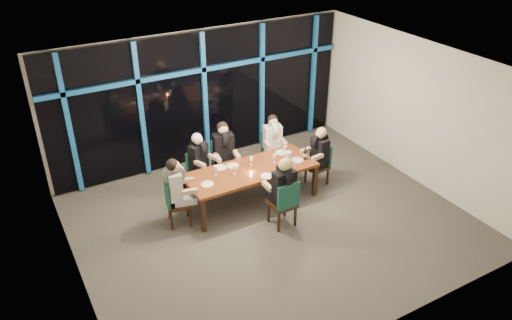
{
  "coord_description": "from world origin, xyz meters",
  "views": [
    {
      "loc": [
        -4.06,
        -6.58,
        5.66
      ],
      "look_at": [
        0.0,
        0.6,
        1.05
      ],
      "focal_mm": 35.0,
      "sensor_mm": 36.0,
      "label": 1
    }
  ],
  "objects_px": {
    "diner_far_right": "(273,136)",
    "diner_near_mid": "(283,182)",
    "chair_end_right": "(320,162)",
    "chair_near_mid": "(285,202)",
    "chair_far_left": "(198,169)",
    "chair_far_mid": "(223,160)",
    "diner_end_left": "(177,182)",
    "chair_far_right": "(272,149)",
    "chair_end_left": "(174,200)",
    "diner_far_left": "(200,155)",
    "water_pitcher": "(288,157)",
    "diner_end_right": "(319,148)",
    "dining_table": "(251,172)",
    "diner_far_mid": "(224,145)",
    "wine_bottle": "(305,154)"
  },
  "relations": [
    {
      "from": "chair_far_mid",
      "to": "diner_end_left",
      "type": "bearing_deg",
      "value": -137.69
    },
    {
      "from": "chair_far_right",
      "to": "wine_bottle",
      "type": "xyz_separation_m",
      "value": [
        0.12,
        -1.1,
        0.35
      ]
    },
    {
      "from": "chair_end_right",
      "to": "chair_near_mid",
      "type": "relative_size",
      "value": 0.91
    },
    {
      "from": "dining_table",
      "to": "diner_end_right",
      "type": "bearing_deg",
      "value": -3.49
    },
    {
      "from": "chair_far_left",
      "to": "chair_end_right",
      "type": "bearing_deg",
      "value": -44.62
    },
    {
      "from": "chair_end_left",
      "to": "water_pitcher",
      "type": "relative_size",
      "value": 4.3
    },
    {
      "from": "diner_far_right",
      "to": "chair_far_left",
      "type": "bearing_deg",
      "value": -170.07
    },
    {
      "from": "dining_table",
      "to": "diner_end_left",
      "type": "relative_size",
      "value": 2.82
    },
    {
      "from": "diner_far_left",
      "to": "chair_far_mid",
      "type": "bearing_deg",
      "value": -14.75
    },
    {
      "from": "chair_end_left",
      "to": "diner_end_right",
      "type": "distance_m",
      "value": 3.17
    },
    {
      "from": "diner_far_mid",
      "to": "diner_near_mid",
      "type": "bearing_deg",
      "value": -71.56
    },
    {
      "from": "chair_end_left",
      "to": "diner_end_left",
      "type": "bearing_deg",
      "value": -90.0
    },
    {
      "from": "chair_far_left",
      "to": "diner_far_left",
      "type": "xyz_separation_m",
      "value": [
        0.03,
        -0.07,
        0.36
      ]
    },
    {
      "from": "chair_far_right",
      "to": "chair_end_right",
      "type": "xyz_separation_m",
      "value": [
        0.6,
        -0.99,
        -0.01
      ]
    },
    {
      "from": "wine_bottle",
      "to": "water_pitcher",
      "type": "distance_m",
      "value": 0.35
    },
    {
      "from": "chair_end_right",
      "to": "wine_bottle",
      "type": "height_order",
      "value": "wine_bottle"
    },
    {
      "from": "chair_far_mid",
      "to": "diner_end_right",
      "type": "xyz_separation_m",
      "value": [
        1.7,
        -1.02,
        0.3
      ]
    },
    {
      "from": "water_pitcher",
      "to": "diner_far_left",
      "type": "bearing_deg",
      "value": 163.19
    },
    {
      "from": "chair_far_left",
      "to": "diner_far_left",
      "type": "bearing_deg",
      "value": -90.0
    },
    {
      "from": "chair_far_left",
      "to": "chair_far_right",
      "type": "bearing_deg",
      "value": -22.25
    },
    {
      "from": "chair_far_left",
      "to": "diner_end_left",
      "type": "bearing_deg",
      "value": -152.31
    },
    {
      "from": "water_pitcher",
      "to": "diner_far_mid",
      "type": "bearing_deg",
      "value": 151.48
    },
    {
      "from": "water_pitcher",
      "to": "dining_table",
      "type": "bearing_deg",
      "value": -171.53
    },
    {
      "from": "chair_far_mid",
      "to": "dining_table",
      "type": "bearing_deg",
      "value": -71.39
    },
    {
      "from": "wine_bottle",
      "to": "diner_far_right",
      "type": "bearing_deg",
      "value": 97.44
    },
    {
      "from": "chair_far_mid",
      "to": "diner_end_right",
      "type": "distance_m",
      "value": 2.01
    },
    {
      "from": "diner_near_mid",
      "to": "wine_bottle",
      "type": "xyz_separation_m",
      "value": [
        1.01,
        0.76,
        -0.07
      ]
    },
    {
      "from": "chair_far_right",
      "to": "diner_end_left",
      "type": "relative_size",
      "value": 0.99
    },
    {
      "from": "diner_near_mid",
      "to": "dining_table",
      "type": "bearing_deg",
      "value": -82.63
    },
    {
      "from": "chair_end_right",
      "to": "wine_bottle",
      "type": "xyz_separation_m",
      "value": [
        -0.48,
        -0.11,
        0.37
      ]
    },
    {
      "from": "chair_end_right",
      "to": "diner_near_mid",
      "type": "bearing_deg",
      "value": -65.87
    },
    {
      "from": "chair_far_right",
      "to": "diner_near_mid",
      "type": "bearing_deg",
      "value": -102.27
    },
    {
      "from": "chair_far_right",
      "to": "chair_end_left",
      "type": "relative_size",
      "value": 0.97
    },
    {
      "from": "chair_far_right",
      "to": "chair_near_mid",
      "type": "xyz_separation_m",
      "value": [
        -0.89,
        -1.94,
        0.03
      ]
    },
    {
      "from": "water_pitcher",
      "to": "diner_near_mid",
      "type": "bearing_deg",
      "value": -112.23
    },
    {
      "from": "dining_table",
      "to": "water_pitcher",
      "type": "xyz_separation_m",
      "value": [
        0.8,
        -0.1,
        0.18
      ]
    },
    {
      "from": "chair_far_left",
      "to": "diner_end_right",
      "type": "distance_m",
      "value": 2.53
    },
    {
      "from": "diner_end_right",
      "to": "diner_near_mid",
      "type": "height_order",
      "value": "diner_near_mid"
    },
    {
      "from": "dining_table",
      "to": "water_pitcher",
      "type": "distance_m",
      "value": 0.82
    },
    {
      "from": "diner_near_mid",
      "to": "water_pitcher",
      "type": "xyz_separation_m",
      "value": [
        0.67,
        0.86,
        -0.07
      ]
    },
    {
      "from": "diner_far_mid",
      "to": "diner_far_left",
      "type": "bearing_deg",
      "value": -173.05
    },
    {
      "from": "diner_far_right",
      "to": "diner_near_mid",
      "type": "bearing_deg",
      "value": -102.75
    },
    {
      "from": "dining_table",
      "to": "chair_end_right",
      "type": "distance_m",
      "value": 1.63
    },
    {
      "from": "chair_end_right",
      "to": "water_pitcher",
      "type": "height_order",
      "value": "water_pitcher"
    },
    {
      "from": "chair_near_mid",
      "to": "diner_end_right",
      "type": "height_order",
      "value": "diner_end_right"
    },
    {
      "from": "chair_end_right",
      "to": "chair_near_mid",
      "type": "xyz_separation_m",
      "value": [
        -1.49,
        -0.95,
        0.05
      ]
    },
    {
      "from": "chair_end_right",
      "to": "water_pitcher",
      "type": "distance_m",
      "value": 0.9
    },
    {
      "from": "chair_near_mid",
      "to": "water_pitcher",
      "type": "distance_m",
      "value": 1.19
    },
    {
      "from": "chair_near_mid",
      "to": "diner_end_right",
      "type": "bearing_deg",
      "value": -146.67
    },
    {
      "from": "chair_far_left",
      "to": "diner_far_left",
      "type": "height_order",
      "value": "diner_far_left"
    }
  ]
}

